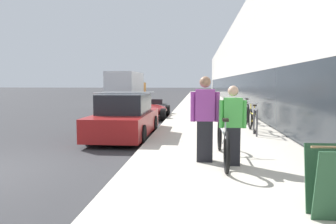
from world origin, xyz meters
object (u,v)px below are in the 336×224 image
object	(u,v)px
cruiser_bike_nearest	(253,120)
moving_truck	(127,88)
parked_sedan_curbside	(125,118)
vintage_roadster_curbside	(149,110)
cruiser_bike_farthest	(246,110)
bike_rack_hoop	(256,119)
cruiser_bike_middle	(245,114)
person_bystander	(205,119)
tandem_bicycle	(223,141)
person_rider	(233,125)
sandwich_board_sign	(333,182)

from	to	relation	value
cruiser_bike_nearest	moving_truck	distance (m)	18.23
parked_sedan_curbside	vintage_roadster_curbside	world-z (taller)	parked_sedan_curbside
cruiser_bike_farthest	vintage_roadster_curbside	bearing A→B (deg)	171.09
bike_rack_hoop	cruiser_bike_middle	xyz separation A→B (m)	(0.12, 3.27, -0.14)
person_bystander	tandem_bicycle	bearing A→B (deg)	13.23
bike_rack_hoop	cruiser_bike_nearest	xyz separation A→B (m)	(0.05, 0.89, -0.12)
cruiser_bike_nearest	parked_sedan_curbside	world-z (taller)	parked_sedan_curbside
bike_rack_hoop	parked_sedan_curbside	bearing A→B (deg)	178.70
tandem_bicycle	cruiser_bike_farthest	bearing A→B (deg)	78.93
cruiser_bike_middle	vintage_roadster_curbside	world-z (taller)	cruiser_bike_middle
person_rider	vintage_roadster_curbside	world-z (taller)	person_rider
cruiser_bike_nearest	cruiser_bike_middle	xyz separation A→B (m)	(0.06, 2.38, -0.02)
cruiser_bike_middle	vintage_roadster_curbside	xyz separation A→B (m)	(-4.42, 2.73, -0.12)
sandwich_board_sign	vintage_roadster_curbside	xyz separation A→B (m)	(-4.16, 12.36, -0.19)
cruiser_bike_middle	parked_sedan_curbside	distance (m)	5.37
cruiser_bike_farthest	parked_sedan_curbside	bearing A→B (deg)	-132.01
person_bystander	cruiser_bike_farthest	xyz separation A→B (m)	(2.10, 8.83, -0.51)
cruiser_bike_farthest	moving_truck	xyz separation A→B (m)	(-8.37, 12.00, 0.82)
tandem_bicycle	moving_truck	size ratio (longest dim) A/B	0.39
sandwich_board_sign	vintage_roadster_curbside	world-z (taller)	sandwich_board_sign
cruiser_bike_farthest	sandwich_board_sign	distance (m)	11.64
person_rider	cruiser_bike_middle	xyz separation A→B (m)	(1.23, 7.12, -0.43)
cruiser_bike_middle	cruiser_bike_nearest	bearing A→B (deg)	-91.55
tandem_bicycle	moving_truck	world-z (taller)	moving_truck
person_bystander	cruiser_bike_nearest	world-z (taller)	person_bystander
cruiser_bike_nearest	cruiser_bike_farthest	distance (m)	4.39
parked_sedan_curbside	cruiser_bike_farthest	bearing A→B (deg)	47.99
cruiser_bike_farthest	person_bystander	bearing A→B (deg)	-103.35
tandem_bicycle	person_rider	bearing A→B (deg)	-65.44
person_rider	person_bystander	xyz separation A→B (m)	(-0.55, 0.27, 0.10)
cruiser_bike_middle	vintage_roadster_curbside	distance (m)	5.19
person_rider	bike_rack_hoop	distance (m)	4.02
cruiser_bike_middle	sandwich_board_sign	distance (m)	9.64
person_bystander	cruiser_bike_farthest	world-z (taller)	person_bystander
cruiser_bike_farthest	moving_truck	bearing A→B (deg)	124.88
bike_rack_hoop	moving_truck	bearing A→B (deg)	114.68
person_rider	sandwich_board_sign	bearing A→B (deg)	-68.86
person_rider	sandwich_board_sign	world-z (taller)	person_rider
cruiser_bike_nearest	person_bystander	bearing A→B (deg)	-111.00
parked_sedan_curbside	person_rider	bearing A→B (deg)	-51.81
cruiser_bike_middle	moving_truck	bearing A→B (deg)	119.91
person_bystander	cruiser_bike_nearest	bearing A→B (deg)	69.00
cruiser_bike_farthest	vintage_roadster_curbside	size ratio (longest dim) A/B	0.44
vintage_roadster_curbside	person_rider	bearing A→B (deg)	-72.05
person_rider	sandwich_board_sign	xyz separation A→B (m)	(0.97, -2.52, -0.36)
bike_rack_hoop	moving_truck	world-z (taller)	moving_truck
bike_rack_hoop	parked_sedan_curbside	xyz separation A→B (m)	(-4.21, 0.10, -0.01)
person_rider	moving_truck	size ratio (longest dim) A/B	0.22
tandem_bicycle	person_bystander	xyz separation A→B (m)	(-0.39, -0.09, 0.49)
person_bystander	cruiser_bike_middle	world-z (taller)	person_bystander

